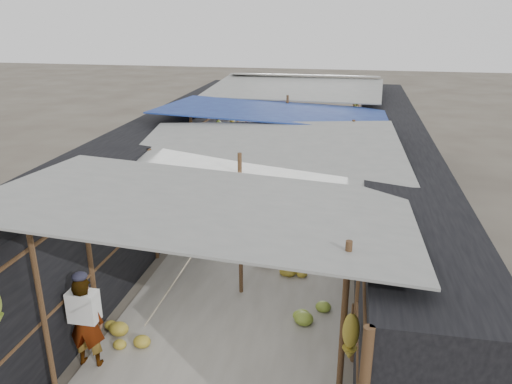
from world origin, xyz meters
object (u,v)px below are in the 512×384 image
Objects in this scene: crate_near at (315,231)px; shopper_blue at (211,212)px; vendor_seated at (344,197)px; vendor_elderly at (86,322)px; black_basin at (347,166)px.

shopper_blue reaches higher than crate_near.
shopper_blue is 1.75× the size of vendor_seated.
crate_near is 2.41m from shopper_blue.
vendor_seated is (3.40, 6.32, -0.22)m from vendor_elderly.
vendor_elderly is at bearing -48.24° from vendor_seated.
vendor_seated is at bearing 9.69° from shopper_blue.
black_basin is 0.38× the size of shopper_blue.
vendor_seated is at bearing 90.47° from crate_near.
crate_near is 5.65m from vendor_elderly.
shopper_blue is (-2.10, -0.97, 0.68)m from crate_near.
shopper_blue is at bearing -102.63° from vendor_elderly.
black_basin is at bearing -110.75° from vendor_elderly.
shopper_blue reaches higher than vendor_elderly.
black_basin is (0.59, 5.34, -0.07)m from crate_near.
vendor_elderly is (-3.40, -10.20, 0.61)m from black_basin.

